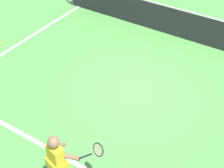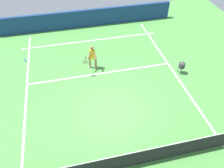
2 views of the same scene
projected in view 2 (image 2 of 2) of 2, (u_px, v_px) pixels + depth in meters
ground_plane at (113, 111)px, 11.47m from camera, size 24.17×24.17×0.00m
court_back_wall at (86, 18)px, 17.45m from camera, size 13.63×0.24×1.35m
baseline_marking at (91, 41)px, 16.33m from camera, size 9.63×0.10×0.01m
service_line_marking at (101, 73)px, 13.62m from camera, size 8.63×0.10×0.01m
sideline_left_marking at (190, 97)px, 12.19m from camera, size 0.10×16.60×0.01m
sideline_right_marking at (24, 126)px, 10.75m from camera, size 0.10×16.60×0.01m
court_net at (130, 160)px, 8.93m from camera, size 9.31×0.08×1.09m
tennis_player at (92, 57)px, 13.45m from camera, size 0.94×0.89×1.55m
tennis_ball_near at (194, 89)px, 12.58m from camera, size 0.07×0.07×0.07m
tennis_ball_mid at (157, 72)px, 13.64m from camera, size 0.07×0.07×0.07m
ball_hopper at (182, 66)px, 13.31m from camera, size 0.36×0.36×0.74m
water_bottle at (25, 60)px, 14.44m from camera, size 0.07×0.07×0.24m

